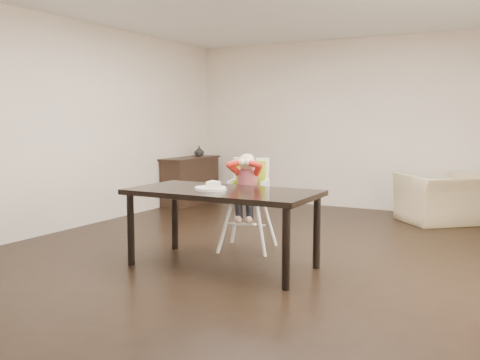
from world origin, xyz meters
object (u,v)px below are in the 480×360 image
object	(u,v)px
dining_table	(223,198)
armchair	(443,190)
sideboard	(190,180)
high_chair	(248,182)

from	to	relation	value
dining_table	armchair	bearing A→B (deg)	64.94
dining_table	sideboard	xyz separation A→B (m)	(-2.44, 3.15, -0.27)
dining_table	sideboard	distance (m)	4.00
high_chair	armchair	size ratio (longest dim) A/B	1.01
armchair	sideboard	xyz separation A→B (m)	(-4.01, -0.19, -0.06)
high_chair	armchair	world-z (taller)	high_chair
dining_table	sideboard	size ratio (longest dim) A/B	1.43
dining_table	armchair	xyz separation A→B (m)	(1.56, 3.34, -0.22)
dining_table	sideboard	world-z (taller)	sideboard
armchair	sideboard	bearing A→B (deg)	-37.89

